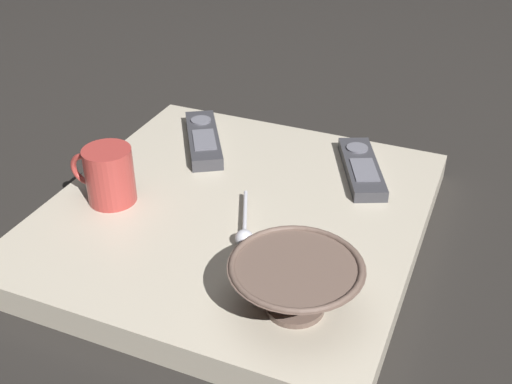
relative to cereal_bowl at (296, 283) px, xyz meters
The scene contains 7 objects.
ground_plane 0.25m from the cereal_bowl, 132.05° to the left, with size 6.00×6.00×0.00m, color black.
table 0.25m from the cereal_bowl, 132.05° to the left, with size 0.55×0.58×0.04m.
cereal_bowl is the anchor object (origin of this frame).
coffee_mug 0.37m from the cereal_bowl, 160.80° to the left, with size 0.11×0.07×0.09m.
teaspoon 0.15m from the cereal_bowl, 137.70° to the left, with size 0.06×0.13×0.03m.
tv_remote_near 0.45m from the cereal_bowl, 131.16° to the left, with size 0.15×0.19×0.03m.
tv_remote_far 0.35m from the cereal_bowl, 91.23° to the left, with size 0.12×0.19×0.02m.
Camera 1 is at (0.34, -0.73, 0.58)m, focal length 44.13 mm.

